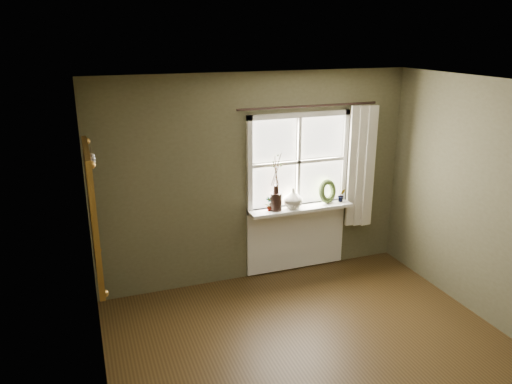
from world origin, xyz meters
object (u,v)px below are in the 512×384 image
object	(u,v)px
wreath	(327,194)
dark_jug	(276,202)
gilt_mirror	(92,213)
cream_vase	(293,198)

from	to	relation	value
wreath	dark_jug	bearing A→B (deg)	158.67
gilt_mirror	cream_vase	bearing A→B (deg)	18.55
dark_jug	wreath	size ratio (longest dim) A/B	0.70
dark_jug	gilt_mirror	bearing A→B (deg)	-159.63
wreath	cream_vase	bearing A→B (deg)	160.11
cream_vase	gilt_mirror	distance (m)	2.56
dark_jug	gilt_mirror	world-z (taller)	gilt_mirror
dark_jug	cream_vase	size ratio (longest dim) A/B	0.87
dark_jug	wreath	world-z (taller)	wreath
dark_jug	wreath	xyz separation A→B (m)	(0.73, 0.04, 0.01)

